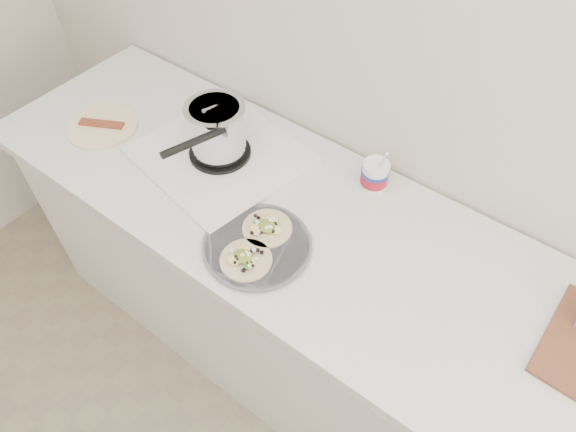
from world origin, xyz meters
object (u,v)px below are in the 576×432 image
Objects in this scene: tub at (376,173)px; bacon_plate at (102,126)px; stove at (218,139)px; taco_plate at (257,244)px.

tub is 0.80× the size of bacon_plate.
tub is (0.46, 0.18, -0.01)m from stove.
stove is 2.32× the size of bacon_plate.
tub is at bearing 31.21° from stove.
taco_plate is 0.41m from tub.
taco_plate reaches higher than bacon_plate.
stove is 0.49m from tub.
tub is (0.14, 0.38, 0.05)m from taco_plate.
taco_plate is 1.26× the size of bacon_plate.
bacon_plate is (-0.41, -0.13, -0.07)m from stove.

